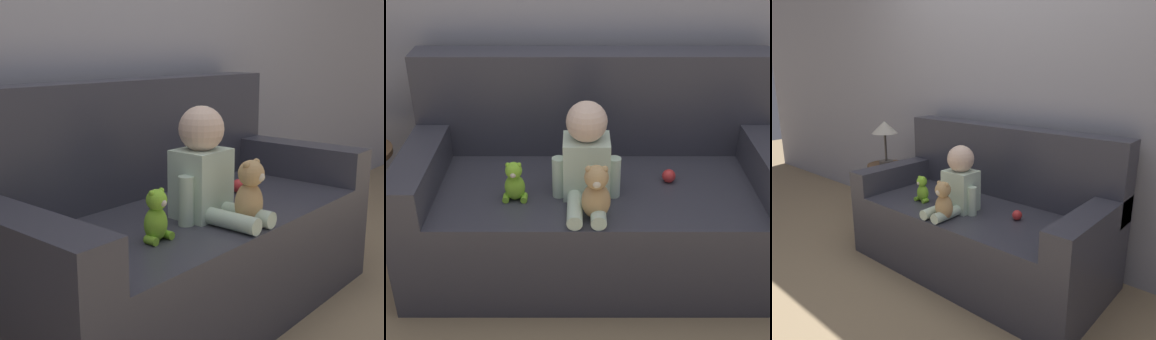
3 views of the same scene
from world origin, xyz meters
The scene contains 6 objects.
ground_plane centered at (0.00, 0.00, 0.00)m, with size 12.00×12.00×0.00m, color #9E8460.
couch centered at (0.00, 0.06, 0.33)m, with size 1.71×0.81×0.95m.
person_baby centered at (-0.05, -0.13, 0.63)m, with size 0.29×0.37×0.42m.
teddy_bear_brown centered at (-0.01, -0.31, 0.57)m, with size 0.12×0.11×0.24m.
plush_toy_side centered at (-0.35, -0.17, 0.54)m, with size 0.10×0.08×0.18m.
toy_ball centered at (0.33, -0.02, 0.48)m, with size 0.06×0.06×0.06m.
Camera 2 is at (-0.08, -2.10, 1.68)m, focal length 50.00 mm.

